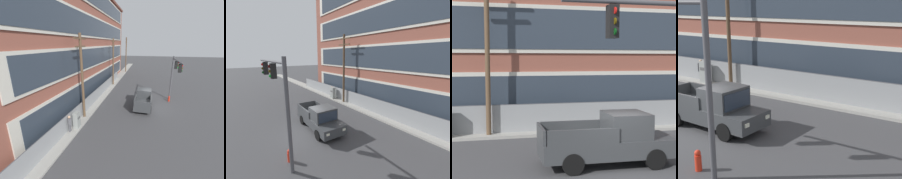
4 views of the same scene
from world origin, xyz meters
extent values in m
plane|color=#424244|center=(0.00, 0.00, 0.00)|extent=(160.00, 160.00, 0.00)
cube|color=#9E9B93|center=(0.00, 7.38, 0.08)|extent=(80.00, 1.69, 0.16)
cube|color=brown|center=(4.91, 12.45, 7.59)|extent=(37.09, 8.46, 15.19)
cube|color=beige|center=(4.91, 8.16, 2.09)|extent=(34.12, 0.10, 2.73)
cube|color=#2D3844|center=(4.91, 8.10, 2.09)|extent=(32.64, 0.06, 2.28)
cube|color=beige|center=(4.91, 8.16, 5.88)|extent=(34.12, 0.10, 2.73)
cube|color=#2D3844|center=(4.91, 8.10, 5.88)|extent=(32.64, 0.06, 2.28)
cube|color=gray|center=(-1.23, 7.42, 0.84)|extent=(31.95, 0.04, 1.69)
cylinder|color=#4C4C51|center=(-1.23, 7.42, 1.69)|extent=(31.95, 0.05, 0.05)
cylinder|color=#4C4C51|center=(0.45, -2.40, 5.74)|extent=(6.22, 0.14, 0.14)
cube|color=black|center=(-1.22, -2.40, 5.19)|extent=(0.28, 0.32, 0.90)
cylinder|color=red|center=(-1.22, -2.58, 5.47)|extent=(0.04, 0.18, 0.18)
cylinder|color=#503E08|center=(-1.22, -2.58, 5.19)|extent=(0.04, 0.18, 0.18)
cylinder|color=#0A4011|center=(-1.22, -2.58, 4.91)|extent=(0.04, 0.18, 0.18)
cube|color=#383A3D|center=(-0.01, 1.10, 0.75)|extent=(5.38, 2.03, 0.70)
cube|color=#383A3D|center=(0.73, 1.08, 1.59)|extent=(1.64, 1.79, 0.98)
cube|color=#283342|center=(1.55, 1.06, 1.59)|extent=(0.10, 1.56, 0.73)
cube|color=#383A3D|center=(-1.19, 2.02, 1.38)|extent=(2.67, 0.19, 0.56)
cube|color=#383A3D|center=(-1.24, 0.24, 1.38)|extent=(2.67, 0.19, 0.56)
cube|color=#383A3D|center=(-2.64, 1.17, 1.38)|extent=(0.15, 1.82, 0.56)
cylinder|color=black|center=(1.61, 1.93, 0.40)|extent=(0.81, 0.28, 0.80)
cylinder|color=black|center=(1.57, 0.19, 0.40)|extent=(0.81, 0.28, 0.80)
cylinder|color=black|center=(-1.59, 2.01, 0.40)|extent=(0.81, 0.28, 0.80)
cylinder|color=black|center=(-1.64, 0.27, 0.40)|extent=(0.81, 0.28, 0.80)
cube|color=white|center=(2.69, 1.70, 0.85)|extent=(0.07, 0.24, 0.16)
cylinder|color=brown|center=(-4.49, 7.09, 4.29)|extent=(0.26, 0.26, 8.57)
camera|label=1|loc=(-17.87, 0.87, 7.66)|focal=24.00mm
camera|label=2|loc=(10.54, -4.34, 6.07)|focal=24.00mm
camera|label=3|loc=(-4.69, -11.37, 4.15)|focal=55.00mm
camera|label=4|loc=(11.35, -9.66, 5.77)|focal=55.00mm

